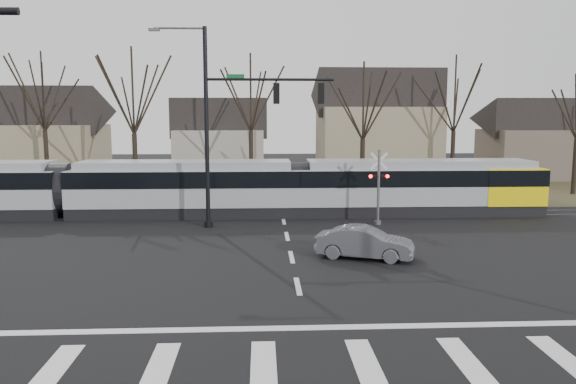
{
  "coord_description": "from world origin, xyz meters",
  "views": [
    {
      "loc": [
        -1.23,
        -16.48,
        5.76
      ],
      "look_at": [
        0.0,
        9.0,
        2.3
      ],
      "focal_mm": 35.0,
      "sensor_mm": 36.0,
      "label": 1
    }
  ],
  "objects": [
    {
      "name": "ground",
      "position": [
        0.0,
        0.0,
        0.0
      ],
      "size": [
        140.0,
        140.0,
        0.0
      ],
      "primitive_type": "plane",
      "color": "black"
    },
    {
      "name": "grass_verge",
      "position": [
        0.0,
        32.0,
        0.01
      ],
      "size": [
        140.0,
        28.0,
        0.01
      ],
      "primitive_type": "cube",
      "color": "#38331E",
      "rests_on": "ground"
    },
    {
      "name": "crosswalk",
      "position": [
        0.0,
        -4.0,
        0.01
      ],
      "size": [
        27.0,
        2.6,
        0.01
      ],
      "color": "silver",
      "rests_on": "ground"
    },
    {
      "name": "stop_line",
      "position": [
        0.0,
        -1.8,
        0.01
      ],
      "size": [
        28.0,
        0.35,
        0.01
      ],
      "primitive_type": "cube",
      "color": "silver",
      "rests_on": "ground"
    },
    {
      "name": "lane_dashes",
      "position": [
        0.0,
        16.0,
        0.01
      ],
      "size": [
        0.18,
        30.0,
        0.01
      ],
      "color": "silver",
      "rests_on": "ground"
    },
    {
      "name": "rail_pair",
      "position": [
        0.0,
        15.8,
        0.03
      ],
      "size": [
        90.0,
        1.52,
        0.06
      ],
      "color": "#59595E",
      "rests_on": "ground"
    },
    {
      "name": "tram",
      "position": [
        -5.78,
        16.0,
        1.74
      ],
      "size": [
        42.06,
        3.12,
        3.19
      ],
      "color": "gray",
      "rests_on": "ground"
    },
    {
      "name": "sedan",
      "position": [
        2.97,
        5.67,
        0.65
      ],
      "size": [
        3.87,
        4.81,
        1.3
      ],
      "primitive_type": "imported",
      "rotation": [
        0.0,
        0.0,
        1.23
      ],
      "color": "#525259",
      "rests_on": "ground"
    },
    {
      "name": "signal_pole_far",
      "position": [
        -2.41,
        12.5,
        5.7
      ],
      "size": [
        9.28,
        0.44,
        10.2
      ],
      "color": "black",
      "rests_on": "ground"
    },
    {
      "name": "rail_crossing_signal",
      "position": [
        5.0,
        12.79,
        1.89
      ],
      "size": [
        1.08,
        0.36,
        4.0
      ],
      "color": "#59595B",
      "rests_on": "ground"
    },
    {
      "name": "tree_row",
      "position": [
        2.0,
        26.0,
        5.0
      ],
      "size": [
        59.2,
        7.2,
        10.0
      ],
      "color": "black",
      "rests_on": "ground"
    },
    {
      "name": "house_a",
      "position": [
        -20.0,
        34.0,
        4.46
      ],
      "size": [
        9.72,
        8.64,
        8.6
      ],
      "color": "gray",
      "rests_on": "ground"
    },
    {
      "name": "house_b",
      "position": [
        -5.0,
        36.0,
        3.97
      ],
      "size": [
        8.64,
        7.56,
        7.65
      ],
      "color": "gray",
      "rests_on": "ground"
    },
    {
      "name": "house_c",
      "position": [
        9.0,
        33.0,
        5.23
      ],
      "size": [
        10.8,
        8.64,
        10.1
      ],
      "color": "gray",
      "rests_on": "ground"
    },
    {
      "name": "house_d",
      "position": [
        24.0,
        35.0,
        3.97
      ],
      "size": [
        8.64,
        7.56,
        7.65
      ],
      "color": "brown",
      "rests_on": "ground"
    }
  ]
}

